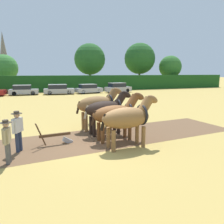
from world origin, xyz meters
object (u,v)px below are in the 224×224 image
(draft_horse_lead_right, at_px, (117,114))
(farmer_at_plow, at_px, (18,128))
(church_spire, at_px, (4,57))
(parked_car_center_left, at_px, (59,89))
(draft_horse_lead_left, at_px, (128,118))
(tree_center, at_px, (90,59))
(farmer_beside_team, at_px, (93,108))
(parked_car_center_right, at_px, (118,88))
(tree_right, at_px, (170,67))
(plow, at_px, (58,137))
(tree_center_right, at_px, (140,59))
(tree_center_left, at_px, (4,68))
(draft_horse_trail_right, at_px, (98,105))
(parked_car_left, at_px, (24,90))
(farmer_onlooker_left, at_px, (7,139))
(draft_horse_trail_left, at_px, (107,109))
(parked_car_center, at_px, (89,89))

(draft_horse_lead_right, distance_m, farmer_at_plow, 4.43)
(church_spire, distance_m, parked_car_center_left, 36.67)
(church_spire, height_order, parked_car_center_left, church_spire)
(draft_horse_lead_left, bearing_deg, draft_horse_lead_right, 89.53)
(tree_center, xyz_separation_m, farmer_beside_team, (-7.42, -30.63, -4.89))
(church_spire, xyz_separation_m, parked_car_center_right, (20.39, -34.46, -6.67))
(tree_right, distance_m, plow, 43.32)
(tree_center_right, bearing_deg, farmer_beside_team, -121.23)
(tree_center_left, height_order, tree_center_right, tree_center_right)
(tree_center_left, distance_m, tree_center, 16.02)
(tree_center, distance_m, draft_horse_lead_left, 36.72)
(tree_right, distance_m, draft_horse_lead_right, 41.72)
(tree_center, xyz_separation_m, parked_car_center_left, (-7.46, -10.45, -5.16))
(church_spire, distance_m, farmer_beside_team, 56.01)
(draft_horse_trail_right, height_order, farmer_at_plow, draft_horse_trail_right)
(draft_horse_lead_left, xyz_separation_m, plow, (-2.88, 1.47, -1.02))
(draft_horse_lead_left, relative_size, parked_car_center_right, 0.64)
(plow, bearing_deg, parked_car_left, 89.82)
(tree_center, distance_m, church_spire, 30.18)
(tree_right, height_order, parked_car_left, tree_right)
(tree_center_left, distance_m, farmer_onlooker_left, 36.81)
(tree_center_right, xyz_separation_m, parked_car_center_left, (-18.99, -11.06, -5.54))
(parked_car_center_left, xyz_separation_m, parked_car_center_right, (9.53, -0.09, 0.04))
(parked_car_left, bearing_deg, draft_horse_lead_left, -75.16)
(church_spire, relative_size, plow, 8.53)
(draft_horse_lead_right, distance_m, farmer_beside_team, 3.96)
(draft_horse_trail_left, bearing_deg, parked_car_center_right, 61.75)
(tree_center, bearing_deg, farmer_at_plow, -108.59)
(tree_center_right, relative_size, parked_car_center_right, 2.13)
(parked_car_left, bearing_deg, farmer_at_plow, -84.92)
(tree_right, bearing_deg, parked_car_left, -164.99)
(tree_center_right, bearing_deg, draft_horse_trail_right, -120.08)
(draft_horse_lead_right, relative_size, parked_car_center_right, 0.64)
(tree_center, bearing_deg, parked_car_left, -141.86)
(draft_horse_lead_right, bearing_deg, tree_center_right, 56.10)
(farmer_onlooker_left, relative_size, parked_car_center_right, 0.36)
(parked_car_center_right, bearing_deg, tree_center, 90.24)
(draft_horse_trail_left, bearing_deg, farmer_beside_team, 84.87)
(tree_right, bearing_deg, church_spire, 144.99)
(draft_horse_trail_right, bearing_deg, tree_center_left, 98.56)
(tree_right, xyz_separation_m, parked_car_center_left, (-25.56, -8.87, -3.74))
(draft_horse_trail_left, height_order, plow, draft_horse_trail_left)
(parked_car_center, bearing_deg, tree_center_left, 130.73)
(parked_car_center_left, relative_size, parked_car_center_right, 1.02)
(farmer_beside_team, relative_size, parked_car_center_left, 0.37)
(tree_center, distance_m, farmer_beside_team, 31.89)
(farmer_onlooker_left, height_order, parked_car_center, farmer_onlooker_left)
(tree_right, xyz_separation_m, draft_horse_lead_right, (-25.35, -32.99, -3.16))
(farmer_beside_team, height_order, farmer_onlooker_left, farmer_beside_team)
(tree_center_left, xyz_separation_m, parked_car_center_right, (17.98, -11.10, -3.30))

